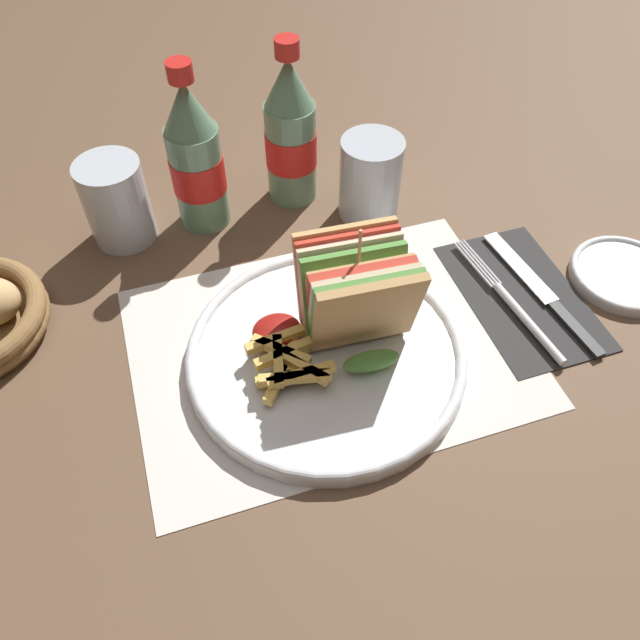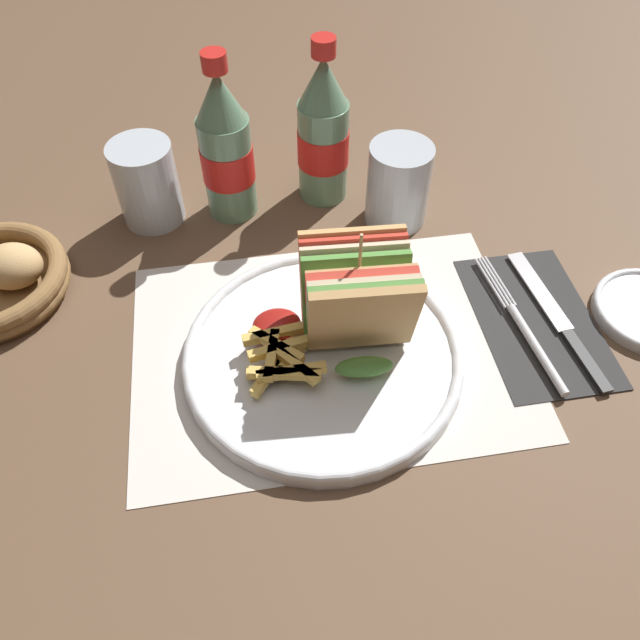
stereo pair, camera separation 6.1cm
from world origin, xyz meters
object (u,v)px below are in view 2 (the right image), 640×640
coke_bottle_far (323,134)px  glass_far (148,188)px  glass_near (398,185)px  coke_bottle_near (226,150)px  club_sandwich (357,302)px  fork (527,334)px  knife (558,318)px  plate_main (323,354)px

coke_bottle_far → glass_far: (-0.21, -0.01, -0.04)m
glass_near → glass_far: 0.30m
coke_bottle_far → coke_bottle_near: bearing=-173.4°
coke_bottle_far → glass_near: (0.08, -0.06, -0.04)m
club_sandwich → glass_far: club_sandwich is taller
fork → coke_bottle_far: bearing=116.0°
coke_bottle_near → glass_near: coke_bottle_near is taller
club_sandwich → knife: club_sandwich is taller
club_sandwich → glass_near: bearing=65.0°
knife → coke_bottle_far: (-0.21, 0.25, 0.08)m
knife → coke_bottle_far: size_ratio=0.98×
plate_main → glass_far: (-0.17, 0.25, 0.03)m
fork → glass_far: (-0.38, 0.26, 0.03)m
coke_bottle_near → glass_far: bearing=179.7°
glass_near → knife: bearing=-55.8°
knife → coke_bottle_far: bearing=123.5°
plate_main → coke_bottle_near: 0.27m
plate_main → fork: size_ratio=1.45×
coke_bottle_far → knife: bearing=-50.5°
fork → glass_near: 0.23m
club_sandwich → glass_far: bearing=130.6°
glass_near → coke_bottle_near: bearing=165.8°
plate_main → glass_near: size_ratio=2.77×
fork → glass_near: (-0.09, 0.21, 0.04)m
coke_bottle_far → plate_main: bearing=-99.3°
fork → coke_bottle_near: bearing=131.9°
coke_bottle_far → glass_near: size_ratio=2.00×
club_sandwich → knife: size_ratio=0.69×
plate_main → glass_near: 0.24m
plate_main → knife: size_ratio=1.41×
coke_bottle_far → glass_far: coke_bottle_far is taller
plate_main → knife: (0.25, 0.01, -0.00)m
club_sandwich → plate_main: bearing=-158.4°
club_sandwich → glass_near: club_sandwich is taller
coke_bottle_near → coke_bottle_far: (0.12, 0.01, 0.00)m
fork → knife: 0.04m
glass_near → fork: bearing=-66.6°
plate_main → knife: 0.25m
glass_near → glass_far: (-0.29, 0.05, -0.01)m
plate_main → knife: bearing=2.3°
plate_main → glass_far: size_ratio=2.77×
coke_bottle_near → coke_bottle_far: bearing=6.6°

